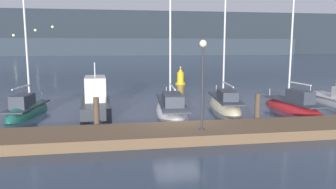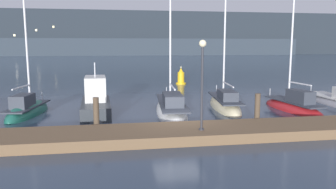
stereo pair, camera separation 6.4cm
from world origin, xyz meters
name	(u,v)px [view 2 (the right image)]	position (x,y,z in m)	size (l,w,h in m)	color
ground_plane	(178,126)	(0.00, 0.00, 0.00)	(400.00, 400.00, 0.00)	#2D3D51
dock	(187,133)	(0.00, -2.17, 0.23)	(32.99, 2.80, 0.45)	brown
mooring_pile_1	(96,115)	(-4.14, -0.52, 0.86)	(0.28, 0.28, 1.72)	#4C3D2D
mooring_pile_2	(257,110)	(4.14, -0.52, 0.85)	(0.28, 0.28, 1.71)	#4C3D2D
sailboat_berth_2	(28,113)	(-8.52, 4.32, 0.12)	(2.31, 5.43, 8.35)	#195647
motorboat_berth_3	(96,106)	(-4.40, 4.02, 0.46)	(2.12, 5.75, 3.63)	#2D3338
sailboat_berth_4	(171,111)	(0.22, 3.33, 0.12)	(2.44, 8.13, 9.86)	white
sailboat_berth_5	(225,106)	(4.11, 4.48, 0.11)	(2.46, 6.83, 9.31)	beige
sailboat_berth_6	(293,108)	(8.16, 2.83, 0.17)	(1.99, 5.96, 9.56)	red
channel_buoy	(181,78)	(3.92, 18.39, 0.71)	(1.09, 1.09, 1.92)	gold
dock_lamppost	(202,70)	(0.56, -2.60, 3.12)	(0.32, 0.32, 3.99)	#2D2D33
hillside_backdrop	(122,35)	(0.46, 131.46, 8.64)	(240.00, 23.00, 18.72)	#232B33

